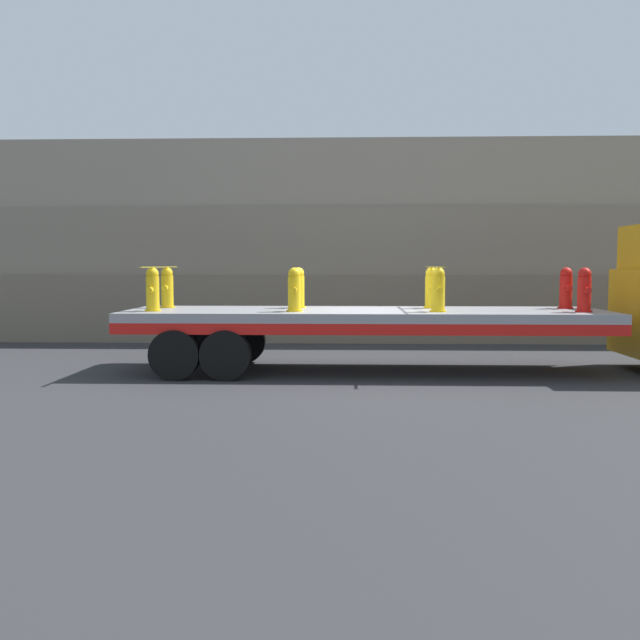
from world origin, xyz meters
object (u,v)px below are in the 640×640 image
at_px(fire_hydrant_yellow_far_0, 167,288).
at_px(fire_hydrant_yellow_near_1, 294,290).
at_px(fire_hydrant_yellow_near_0, 153,290).
at_px(fire_hydrant_yellow_far_2, 431,288).
at_px(fire_hydrant_yellow_far_1, 298,288).
at_px(fire_hydrant_red_far_3, 566,289).
at_px(fire_hydrant_yellow_near_2, 438,290).
at_px(fire_hydrant_red_near_3, 584,291).
at_px(flatbed_trailer, 336,321).

xyz_separation_m(fire_hydrant_yellow_far_0, fire_hydrant_yellow_near_1, (2.65, -1.09, 0.00)).
xyz_separation_m(fire_hydrant_yellow_near_0, fire_hydrant_yellow_far_2, (5.29, 1.09, 0.00)).
distance_m(fire_hydrant_yellow_far_1, fire_hydrant_red_far_3, 5.29).
height_order(fire_hydrant_yellow_near_1, fire_hydrant_red_far_3, same).
distance_m(fire_hydrant_yellow_near_0, fire_hydrant_yellow_far_1, 2.86).
distance_m(fire_hydrant_yellow_far_0, fire_hydrant_yellow_near_2, 5.40).
bearing_deg(fire_hydrant_red_far_3, fire_hydrant_red_near_3, -90.00).
xyz_separation_m(fire_hydrant_yellow_near_0, fire_hydrant_yellow_far_0, (0.00, 1.09, 0.00)).
xyz_separation_m(fire_hydrant_yellow_far_0, fire_hydrant_yellow_far_2, (5.29, 0.00, 0.00)).
distance_m(fire_hydrant_yellow_near_0, fire_hydrant_yellow_far_0, 1.09).
relative_size(fire_hydrant_yellow_far_0, fire_hydrant_red_far_3, 1.00).
distance_m(flatbed_trailer, fire_hydrant_yellow_far_2, 2.06).
relative_size(fire_hydrant_yellow_near_1, fire_hydrant_red_near_3, 1.00).
bearing_deg(fire_hydrant_red_near_3, fire_hydrant_yellow_near_0, 180.00).
bearing_deg(fire_hydrant_yellow_near_0, fire_hydrant_yellow_far_2, 11.60).
bearing_deg(fire_hydrant_red_near_3, fire_hydrant_yellow_far_1, 168.40).
xyz_separation_m(fire_hydrant_yellow_near_2, fire_hydrant_yellow_far_2, (0.00, 1.09, 0.00)).
distance_m(flatbed_trailer, fire_hydrant_red_far_3, 4.61).
relative_size(fire_hydrant_yellow_near_1, fire_hydrant_yellow_far_2, 1.00).
relative_size(fire_hydrant_yellow_far_0, fire_hydrant_yellow_far_1, 1.00).
bearing_deg(fire_hydrant_yellow_near_1, fire_hydrant_yellow_near_0, 180.00).
distance_m(fire_hydrant_yellow_far_0, fire_hydrant_red_near_3, 8.01).
bearing_deg(fire_hydrant_yellow_near_1, fire_hydrant_yellow_near_2, 0.00).
height_order(fire_hydrant_yellow_near_0, fire_hydrant_yellow_far_0, same).
relative_size(flatbed_trailer, fire_hydrant_red_near_3, 11.24).
bearing_deg(fire_hydrant_red_far_3, flatbed_trailer, -173.17).
bearing_deg(fire_hydrant_yellow_far_1, fire_hydrant_yellow_far_0, 180.00).
distance_m(fire_hydrant_yellow_near_0, fire_hydrant_yellow_near_1, 2.65).
relative_size(fire_hydrant_yellow_far_1, fire_hydrant_red_near_3, 1.00).
height_order(fire_hydrant_yellow_near_1, fire_hydrant_yellow_far_2, same).
bearing_deg(fire_hydrant_yellow_near_0, fire_hydrant_yellow_near_2, 0.00).
relative_size(flatbed_trailer, fire_hydrant_yellow_far_2, 11.24).
height_order(fire_hydrant_yellow_far_0, fire_hydrant_yellow_far_1, same).
bearing_deg(fire_hydrant_red_far_3, fire_hydrant_yellow_near_1, -168.40).
xyz_separation_m(fire_hydrant_yellow_far_2, fire_hydrant_red_near_3, (2.65, -1.09, 0.00)).
bearing_deg(fire_hydrant_red_far_3, fire_hydrant_yellow_near_2, -157.68).
distance_m(fire_hydrant_yellow_near_2, fire_hydrant_red_near_3, 2.65).
bearing_deg(fire_hydrant_yellow_near_1, fire_hydrant_red_far_3, 11.60).
relative_size(fire_hydrant_yellow_far_0, fire_hydrant_yellow_near_2, 1.00).
height_order(fire_hydrant_yellow_far_0, fire_hydrant_red_far_3, same).
height_order(fire_hydrant_yellow_near_1, fire_hydrant_yellow_near_2, same).
xyz_separation_m(fire_hydrant_yellow_far_0, fire_hydrant_red_near_3, (7.94, -1.09, 0.00)).
height_order(fire_hydrant_yellow_near_1, fire_hydrant_yellow_far_1, same).
bearing_deg(fire_hydrant_yellow_far_2, fire_hydrant_red_far_3, 0.00).
bearing_deg(fire_hydrant_yellow_near_2, fire_hydrant_red_near_3, 0.00).
bearing_deg(fire_hydrant_yellow_far_2, fire_hydrant_yellow_far_1, 180.00).
xyz_separation_m(fire_hydrant_yellow_far_1, fire_hydrant_yellow_near_2, (2.65, -1.09, 0.00)).
distance_m(fire_hydrant_yellow_near_1, fire_hydrant_red_near_3, 5.29).
relative_size(fire_hydrant_yellow_near_0, fire_hydrant_yellow_near_1, 1.00).
height_order(fire_hydrant_red_near_3, fire_hydrant_red_far_3, same).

